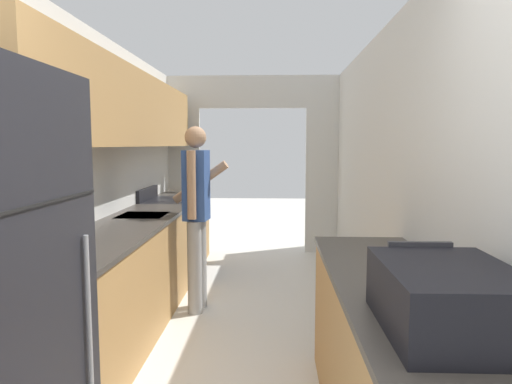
{
  "coord_description": "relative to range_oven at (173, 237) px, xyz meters",
  "views": [
    {
      "loc": [
        0.31,
        -1.04,
        1.54
      ],
      "look_at": [
        0.14,
        3.2,
        1.1
      ],
      "focal_mm": 32.0,
      "sensor_mm": 36.0,
      "label": 1
    }
  ],
  "objects": [
    {
      "name": "book_stack",
      "position": [
        1.81,
        -3.06,
        0.46
      ],
      "size": [
        0.23,
        0.3,
        0.05
      ],
      "color": "#C67028",
      "rests_on": "counter_right"
    },
    {
      "name": "wall_far_with_doorway",
      "position": [
        0.9,
        1.2,
        0.97
      ],
      "size": [
        2.81,
        0.06,
        2.5
      ],
      "color": "silver",
      "rests_on": "ground_plane"
    },
    {
      "name": "counter_left",
      "position": [
        -0.01,
        -1.33,
        -0.0
      ],
      "size": [
        0.62,
        4.19,
        0.89
      ],
      "color": "#B2844C",
      "rests_on": "ground_plane"
    },
    {
      "name": "wall_right",
      "position": [
        2.13,
        -2.13,
        0.8
      ],
      "size": [
        0.06,
        7.81,
        2.5
      ],
      "color": "silver",
      "rests_on": "ground_plane"
    },
    {
      "name": "counter_right",
      "position": [
        1.8,
        -3.11,
        -0.01
      ],
      "size": [
        0.62,
        2.0,
        0.89
      ],
      "color": "#B2844C",
      "rests_on": "ground_plane"
    },
    {
      "name": "person",
      "position": [
        0.49,
        -1.17,
        0.47
      ],
      "size": [
        0.55,
        0.4,
        1.7
      ],
      "rotation": [
        0.0,
        0.0,
        1.46
      ],
      "color": "#9E9E9E",
      "rests_on": "ground_plane"
    },
    {
      "name": "suitcase",
      "position": [
        1.8,
        -3.73,
        0.56
      ],
      "size": [
        0.43,
        0.62,
        0.25
      ],
      "color": "black",
      "rests_on": "counter_right"
    },
    {
      "name": "range_oven",
      "position": [
        0.0,
        0.0,
        0.0
      ],
      "size": [
        0.66,
        0.79,
        1.03
      ],
      "color": "black",
      "rests_on": "ground_plane"
    },
    {
      "name": "wall_left",
      "position": [
        -0.25,
        -1.67,
        1.07
      ],
      "size": [
        0.38,
        7.81,
        2.5
      ],
      "color": "silver",
      "rests_on": "ground_plane"
    }
  ]
}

